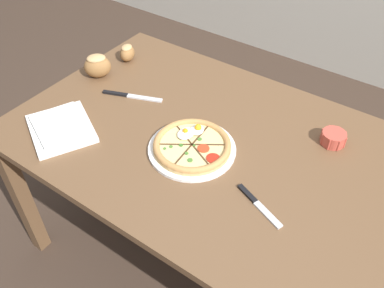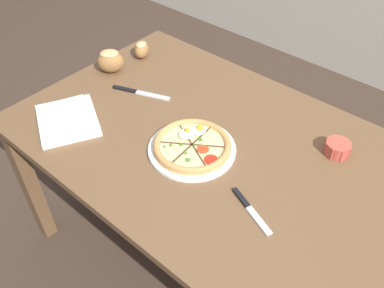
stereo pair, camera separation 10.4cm
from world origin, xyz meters
The scene contains 9 objects.
ground_plane centered at (0.00, 0.00, 0.00)m, with size 12.00×12.00×0.00m, color #3D2D23.
dining_table centered at (0.00, 0.00, 0.65)m, with size 1.57×0.94×0.73m.
pizza centered at (-0.08, -0.08, 0.75)m, with size 0.31×0.31×0.05m.
ramekin_bowl centered at (0.31, 0.23, 0.76)m, with size 0.09×0.09×0.05m.
napkin_folded centered at (-0.53, -0.27, 0.75)m, with size 0.32×0.30×0.04m.
bread_piece_near centered at (-0.67, 0.07, 0.78)m, with size 0.14×0.14×0.10m.
bread_piece_mid centered at (-0.66, 0.24, 0.77)m, with size 0.09×0.10×0.07m.
knife_main centered at (0.23, -0.17, 0.73)m, with size 0.19×0.09×0.01m.
knife_spare centered at (-0.46, 0.03, 0.73)m, with size 0.24×0.11×0.01m.
Camera 1 is at (0.51, -0.92, 1.71)m, focal length 38.00 mm.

